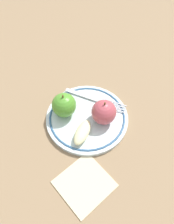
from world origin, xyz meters
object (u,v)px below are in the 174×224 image
at_px(apple_second_whole, 103,113).
at_px(apple_slice_front, 82,132).
at_px(apple_red_whole, 64,105).
at_px(fork, 93,99).
at_px(plate, 87,118).
at_px(napkin_folded, 84,184).

height_order(apple_second_whole, apple_slice_front, apple_second_whole).
distance_m(apple_red_whole, fork, 0.10).
xyz_separation_m(apple_second_whole, apple_slice_front, (-0.07, 0.02, -0.02)).
distance_m(apple_red_whole, apple_second_whole, 0.11).
distance_m(apple_red_whole, apple_slice_front, 0.09).
distance_m(plate, apple_red_whole, 0.08).
distance_m(apple_slice_front, napkin_folded, 0.13).
xyz_separation_m(apple_slice_front, napkin_folded, (-0.10, -0.07, -0.03)).
bearing_deg(plate, apple_red_whole, 109.91).
bearing_deg(apple_second_whole, plate, 107.06).
relative_size(fork, napkin_folded, 1.62).
xyz_separation_m(apple_red_whole, apple_second_whole, (0.04, -0.10, 0.00)).
bearing_deg(apple_slice_front, fork, 8.61).
relative_size(apple_slice_front, fork, 0.41).
bearing_deg(fork, apple_slice_front, -80.81).
relative_size(apple_red_whole, apple_slice_front, 0.96).
height_order(plate, apple_second_whole, apple_second_whole).
relative_size(plate, apple_slice_front, 2.94).
relative_size(apple_red_whole, apple_second_whole, 1.00).
relative_size(apple_second_whole, fork, 0.40).
height_order(apple_second_whole, fork, apple_second_whole).
xyz_separation_m(apple_red_whole, fork, (0.08, -0.04, -0.03)).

